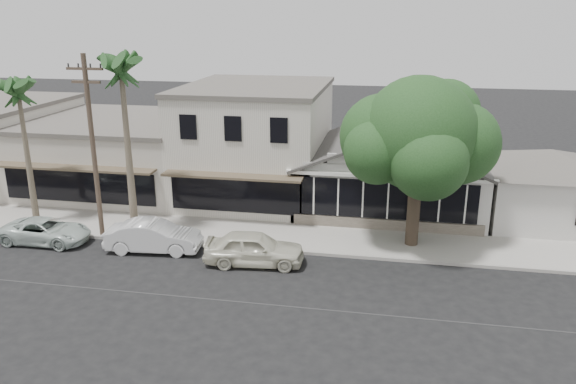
% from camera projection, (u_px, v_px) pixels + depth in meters
% --- Properties ---
extents(ground, '(140.00, 140.00, 0.00)m').
position_uv_depth(ground, '(252.00, 303.00, 21.74)').
color(ground, black).
rests_on(ground, ground).
extents(sidewalk_north, '(90.00, 3.50, 0.15)m').
position_uv_depth(sidewalk_north, '(135.00, 226.00, 29.42)').
color(sidewalk_north, '#9E9991').
rests_on(sidewalk_north, ground).
extents(corner_shop, '(10.40, 8.60, 5.10)m').
position_uv_depth(corner_shop, '(390.00, 163.00, 31.76)').
color(corner_shop, beige).
rests_on(corner_shop, ground).
extents(side_cottage, '(6.00, 6.00, 3.00)m').
position_uv_depth(side_cottage, '(545.00, 195.00, 29.76)').
color(side_cottage, beige).
rests_on(side_cottage, ground).
extents(row_building_near, '(8.00, 10.00, 6.50)m').
position_uv_depth(row_building_near, '(257.00, 143.00, 33.92)').
color(row_building_near, silver).
rests_on(row_building_near, ground).
extents(row_building_midnear, '(10.00, 10.00, 4.20)m').
position_uv_depth(row_building_midnear, '(120.00, 155.00, 35.83)').
color(row_building_midnear, beige).
rests_on(row_building_midnear, ground).
extents(utility_pole, '(1.80, 0.24, 9.00)m').
position_uv_depth(utility_pole, '(93.00, 144.00, 26.71)').
color(utility_pole, brown).
rests_on(utility_pole, ground).
extents(car_0, '(4.59, 2.21, 1.51)m').
position_uv_depth(car_0, '(254.00, 248.00, 24.92)').
color(car_0, beige).
rests_on(car_0, ground).
extents(car_1, '(4.57, 1.97, 1.46)m').
position_uv_depth(car_1, '(153.00, 236.00, 26.32)').
color(car_1, silver).
rests_on(car_1, ground).
extents(car_2, '(4.31, 1.99, 1.20)m').
position_uv_depth(car_2, '(46.00, 231.00, 27.33)').
color(car_2, silver).
rests_on(car_2, ground).
extents(shade_tree, '(7.35, 6.65, 8.16)m').
position_uv_depth(shade_tree, '(417.00, 136.00, 25.61)').
color(shade_tree, '#3F3426').
rests_on(shade_tree, ground).
extents(palm_east, '(3.58, 3.58, 9.52)m').
position_uv_depth(palm_east, '(121.00, 71.00, 25.84)').
color(palm_east, '#726651').
rests_on(palm_east, ground).
extents(palm_mid, '(2.46, 2.46, 8.14)m').
position_uv_depth(palm_mid, '(18.00, 93.00, 27.65)').
color(palm_mid, '#726651').
rests_on(palm_mid, ground).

